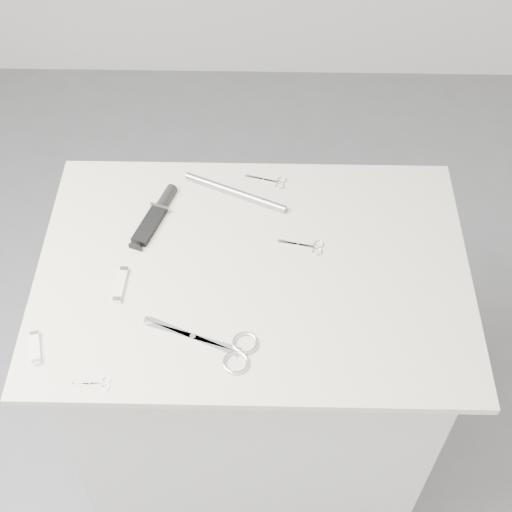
{
  "coord_description": "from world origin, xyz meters",
  "views": [
    {
      "loc": [
        0.03,
        -1.02,
        2.21
      ],
      "look_at": [
        0.01,
        0.04,
        0.92
      ],
      "focal_mm": 50.0,
      "sensor_mm": 36.0,
      "label": 1
    }
  ],
  "objects_px": {
    "embroidery_scissors_a": "(309,246)",
    "metal_rail": "(235,192)",
    "pocket_knife_a": "(36,348)",
    "embroidery_scissors_b": "(273,181)",
    "pocket_knife_b": "(121,284)",
    "plinth": "(254,371)",
    "large_shears": "(223,347)",
    "sheathed_knife": "(157,213)",
    "tiny_scissors": "(97,384)"
  },
  "relations": [
    {
      "from": "tiny_scissors",
      "to": "sheathed_knife",
      "type": "relative_size",
      "value": 0.39
    },
    {
      "from": "embroidery_scissors_b",
      "to": "metal_rail",
      "type": "height_order",
      "value": "metal_rail"
    },
    {
      "from": "large_shears",
      "to": "pocket_knife_a",
      "type": "relative_size",
      "value": 3.06
    },
    {
      "from": "sheathed_knife",
      "to": "metal_rail",
      "type": "relative_size",
      "value": 0.7
    },
    {
      "from": "tiny_scissors",
      "to": "pocket_knife_b",
      "type": "height_order",
      "value": "pocket_knife_b"
    },
    {
      "from": "embroidery_scissors_b",
      "to": "pocket_knife_b",
      "type": "height_order",
      "value": "pocket_knife_b"
    },
    {
      "from": "pocket_knife_a",
      "to": "pocket_knife_b",
      "type": "xyz_separation_m",
      "value": [
        0.16,
        0.17,
        0.0
      ]
    },
    {
      "from": "large_shears",
      "to": "metal_rail",
      "type": "bearing_deg",
      "value": 109.61
    },
    {
      "from": "large_shears",
      "to": "tiny_scissors",
      "type": "distance_m",
      "value": 0.27
    },
    {
      "from": "sheathed_knife",
      "to": "pocket_knife_a",
      "type": "bearing_deg",
      "value": 170.35
    },
    {
      "from": "plinth",
      "to": "pocket_knife_b",
      "type": "bearing_deg",
      "value": -169.11
    },
    {
      "from": "plinth",
      "to": "large_shears",
      "type": "relative_size",
      "value": 3.61
    },
    {
      "from": "embroidery_scissors_a",
      "to": "pocket_knife_a",
      "type": "xyz_separation_m",
      "value": [
        -0.58,
        -0.3,
        0.0
      ]
    },
    {
      "from": "plinth",
      "to": "tiny_scissors",
      "type": "height_order",
      "value": "tiny_scissors"
    },
    {
      "from": "plinth",
      "to": "pocket_knife_b",
      "type": "height_order",
      "value": "pocket_knife_b"
    },
    {
      "from": "tiny_scissors",
      "to": "sheathed_knife",
      "type": "height_order",
      "value": "sheathed_knife"
    },
    {
      "from": "embroidery_scissors_a",
      "to": "pocket_knife_b",
      "type": "xyz_separation_m",
      "value": [
        -0.43,
        -0.13,
        0.0
      ]
    },
    {
      "from": "pocket_knife_b",
      "to": "large_shears",
      "type": "bearing_deg",
      "value": -120.49
    },
    {
      "from": "metal_rail",
      "to": "pocket_knife_b",
      "type": "bearing_deg",
      "value": -130.24
    },
    {
      "from": "sheathed_knife",
      "to": "plinth",
      "type": "bearing_deg",
      "value": -104.94
    },
    {
      "from": "plinth",
      "to": "metal_rail",
      "type": "xyz_separation_m",
      "value": [
        -0.05,
        0.23,
        0.48
      ]
    },
    {
      "from": "large_shears",
      "to": "metal_rail",
      "type": "xyz_separation_m",
      "value": [
        0.01,
        0.45,
        0.01
      ]
    },
    {
      "from": "tiny_scissors",
      "to": "pocket_knife_b",
      "type": "bearing_deg",
      "value": 85.31
    },
    {
      "from": "plinth",
      "to": "embroidery_scissors_b",
      "type": "xyz_separation_m",
      "value": [
        0.04,
        0.28,
        0.47
      ]
    },
    {
      "from": "embroidery_scissors_b",
      "to": "sheathed_knife",
      "type": "distance_m",
      "value": 0.31
    },
    {
      "from": "plinth",
      "to": "large_shears",
      "type": "bearing_deg",
      "value": -105.2
    },
    {
      "from": "metal_rail",
      "to": "large_shears",
      "type": "bearing_deg",
      "value": -91.0
    },
    {
      "from": "sheathed_knife",
      "to": "pocket_knife_a",
      "type": "xyz_separation_m",
      "value": [
        -0.21,
        -0.39,
        -0.0
      ]
    },
    {
      "from": "tiny_scissors",
      "to": "pocket_knife_a",
      "type": "xyz_separation_m",
      "value": [
        -0.14,
        0.08,
        0.0
      ]
    },
    {
      "from": "large_shears",
      "to": "metal_rail",
      "type": "distance_m",
      "value": 0.45
    },
    {
      "from": "metal_rail",
      "to": "embroidery_scissors_b",
      "type": "bearing_deg",
      "value": 27.62
    },
    {
      "from": "large_shears",
      "to": "sheathed_knife",
      "type": "relative_size",
      "value": 1.28
    },
    {
      "from": "embroidery_scissors_b",
      "to": "metal_rail",
      "type": "xyz_separation_m",
      "value": [
        -0.09,
        -0.05,
        0.01
      ]
    },
    {
      "from": "pocket_knife_a",
      "to": "metal_rail",
      "type": "height_order",
      "value": "metal_rail"
    },
    {
      "from": "embroidery_scissors_b",
      "to": "large_shears",
      "type": "bearing_deg",
      "value": -86.49
    },
    {
      "from": "pocket_knife_b",
      "to": "plinth",
      "type": "bearing_deg",
      "value": -76.16
    },
    {
      "from": "pocket_knife_b",
      "to": "sheathed_knife",
      "type": "bearing_deg",
      "value": -11.95
    },
    {
      "from": "large_shears",
      "to": "pocket_knife_a",
      "type": "height_order",
      "value": "pocket_knife_a"
    },
    {
      "from": "embroidery_scissors_a",
      "to": "pocket_knife_a",
      "type": "distance_m",
      "value": 0.65
    },
    {
      "from": "sheathed_knife",
      "to": "pocket_knife_b",
      "type": "relative_size",
      "value": 1.99
    },
    {
      "from": "plinth",
      "to": "sheathed_knife",
      "type": "bearing_deg",
      "value": 145.86
    },
    {
      "from": "embroidery_scissors_a",
      "to": "sheathed_knife",
      "type": "relative_size",
      "value": 0.56
    },
    {
      "from": "sheathed_knife",
      "to": "pocket_knife_a",
      "type": "relative_size",
      "value": 2.39
    },
    {
      "from": "pocket_knife_b",
      "to": "tiny_scissors",
      "type": "bearing_deg",
      "value": 179.81
    },
    {
      "from": "tiny_scissors",
      "to": "embroidery_scissors_b",
      "type": "bearing_deg",
      "value": 57.49
    },
    {
      "from": "plinth",
      "to": "embroidery_scissors_a",
      "type": "height_order",
      "value": "embroidery_scissors_a"
    },
    {
      "from": "large_shears",
      "to": "pocket_knife_b",
      "type": "bearing_deg",
      "value": 167.17
    },
    {
      "from": "pocket_knife_a",
      "to": "pocket_knife_b",
      "type": "distance_m",
      "value": 0.23
    },
    {
      "from": "embroidery_scissors_a",
      "to": "metal_rail",
      "type": "xyz_separation_m",
      "value": [
        -0.18,
        0.17,
        0.01
      ]
    },
    {
      "from": "pocket_knife_a",
      "to": "metal_rail",
      "type": "relative_size",
      "value": 0.29
    }
  ]
}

